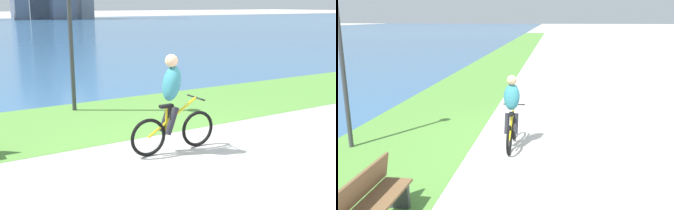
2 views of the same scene
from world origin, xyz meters
The scene contains 3 objects.
ground_plane centered at (0.00, 0.00, 0.00)m, with size 300.00×300.00×0.00m, color #B2AFA8.
grass_strip_bayside centered at (0.00, 3.68, 0.00)m, with size 120.00×3.44×0.01m, color #59933D.
cyclist_lead centered at (-0.33, 1.03, 0.84)m, with size 1.66×0.52×1.69m.
Camera 1 is at (-3.96, -4.92, 2.50)m, focal length 45.20 mm.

